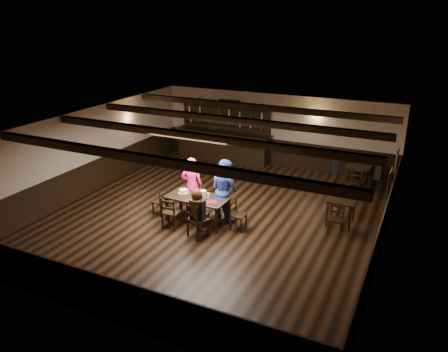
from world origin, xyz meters
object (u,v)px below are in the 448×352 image
at_px(woman_pink, 192,185).
at_px(man_blue, 225,189).
at_px(dining_table, 197,199).
at_px(cake, 183,191).
at_px(chair_near_right, 195,218).
at_px(chair_near_left, 170,211).
at_px(bar_counter, 224,142).

distance_m(woman_pink, man_blue, 1.02).
distance_m(dining_table, cake, 0.53).
xyz_separation_m(chair_near_right, man_blue, (0.18, 1.38, 0.30)).
height_order(woman_pink, man_blue, man_blue).
bearing_deg(cake, chair_near_left, -87.89).
distance_m(chair_near_right, woman_pink, 1.58).
bearing_deg(man_blue, bar_counter, -39.89).
height_order(chair_near_right, cake, chair_near_right).
bearing_deg(chair_near_left, man_blue, 49.77).
bearing_deg(woman_pink, cake, 60.03).
xyz_separation_m(woman_pink, cake, (-0.05, -0.38, -0.04)).
distance_m(dining_table, man_blue, 0.82).
relative_size(dining_table, chair_near_left, 1.90).
xyz_separation_m(cake, bar_counter, (-1.23, 5.18, -0.07)).
relative_size(dining_table, cake, 5.67).
distance_m(chair_near_left, woman_pink, 1.21).
height_order(dining_table, woman_pink, woman_pink).
bearing_deg(bar_counter, chair_near_left, -78.09).
xyz_separation_m(dining_table, woman_pink, (-0.45, 0.49, 0.16)).
height_order(woman_pink, bar_counter, bar_counter).
height_order(cake, bar_counter, bar_counter).
relative_size(chair_near_left, woman_pink, 0.54).
relative_size(chair_near_left, man_blue, 0.52).
bearing_deg(chair_near_left, dining_table, 54.85).
distance_m(dining_table, chair_near_left, 0.84).
distance_m(dining_table, woman_pink, 0.69).
bearing_deg(chair_near_right, man_blue, 82.54).
height_order(dining_table, bar_counter, bar_counter).
xyz_separation_m(chair_near_left, cake, (-0.03, 0.78, 0.27)).
relative_size(chair_near_left, chair_near_right, 0.92).
bearing_deg(cake, man_blue, 22.65).
xyz_separation_m(chair_near_left, chair_near_right, (0.86, -0.15, 0.04)).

